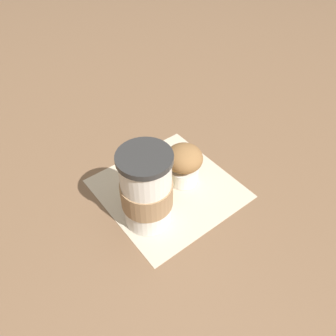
{
  "coord_description": "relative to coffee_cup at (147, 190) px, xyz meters",
  "views": [
    {
      "loc": [
        -0.4,
        0.17,
        0.49
      ],
      "look_at": [
        0.0,
        0.0,
        0.06
      ],
      "focal_mm": 35.0,
      "sensor_mm": 36.0,
      "label": 1
    }
  ],
  "objects": [
    {
      "name": "ground_plane",
      "position": [
        0.05,
        -0.06,
        -0.08
      ],
      "size": [
        3.0,
        3.0,
        0.0
      ],
      "primitive_type": "plane",
      "color": "brown"
    },
    {
      "name": "muffin",
      "position": [
        0.06,
        -0.1,
        -0.03
      ],
      "size": [
        0.07,
        0.07,
        0.09
      ],
      "color": "white",
      "rests_on": "paper_napkin"
    },
    {
      "name": "banana",
      "position": [
        0.05,
        -0.02,
        -0.06
      ],
      "size": [
        0.17,
        0.1,
        0.04
      ],
      "color": "yellow",
      "rests_on": "paper_napkin"
    },
    {
      "name": "coffee_cup",
      "position": [
        0.0,
        0.0,
        0.0
      ],
      "size": [
        0.09,
        0.09,
        0.15
      ],
      "color": "silver",
      "rests_on": "paper_napkin"
    },
    {
      "name": "paper_napkin",
      "position": [
        0.05,
        -0.06,
        -0.08
      ],
      "size": [
        0.31,
        0.31,
        0.0
      ],
      "primitive_type": "cube",
      "rotation": [
        0.0,
        0.0,
        0.25
      ],
      "color": "beige",
      "rests_on": "ground_plane"
    }
  ]
}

